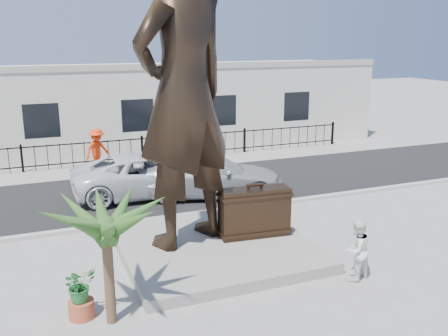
% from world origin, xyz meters
% --- Properties ---
extents(ground, '(100.00, 100.00, 0.00)m').
position_xyz_m(ground, '(0.00, 0.00, 0.00)').
color(ground, '#9E9991').
rests_on(ground, ground).
extents(street, '(40.00, 7.00, 0.01)m').
position_xyz_m(street, '(0.00, 8.00, 0.01)').
color(street, black).
rests_on(street, ground).
extents(curb, '(40.00, 0.25, 0.12)m').
position_xyz_m(curb, '(0.00, 4.50, 0.06)').
color(curb, '#A5A399').
rests_on(curb, ground).
extents(far_sidewalk, '(40.00, 2.50, 0.02)m').
position_xyz_m(far_sidewalk, '(0.00, 12.00, 0.01)').
color(far_sidewalk, '#9E9991').
rests_on(far_sidewalk, ground).
extents(plinth, '(5.20, 5.20, 0.30)m').
position_xyz_m(plinth, '(-0.50, 1.50, 0.15)').
color(plinth, gray).
rests_on(plinth, ground).
extents(fence, '(22.00, 0.10, 1.20)m').
position_xyz_m(fence, '(0.00, 12.80, 0.60)').
color(fence, black).
rests_on(fence, ground).
extents(building, '(28.00, 7.00, 4.40)m').
position_xyz_m(building, '(0.00, 17.00, 2.20)').
color(building, silver).
rests_on(building, ground).
extents(statue, '(3.59, 3.03, 8.37)m').
position_xyz_m(statue, '(-1.21, 1.86, 4.48)').
color(statue, black).
rests_on(statue, plinth).
extents(suitcase, '(2.09, 0.84, 1.44)m').
position_xyz_m(suitcase, '(0.75, 1.50, 1.02)').
color(suitcase, black).
rests_on(suitcase, plinth).
extents(tourist, '(0.91, 0.79, 1.60)m').
position_xyz_m(tourist, '(2.19, -1.42, 0.80)').
color(tourist, white).
rests_on(tourist, ground).
extents(car_white, '(5.90, 2.86, 1.62)m').
position_xyz_m(car_white, '(-0.96, 7.43, 0.82)').
color(car_white, silver).
rests_on(car_white, street).
extents(car_silver, '(6.02, 3.82, 1.63)m').
position_xyz_m(car_silver, '(1.19, 6.45, 0.82)').
color(car_silver, '#A6A9AA').
rests_on(car_silver, street).
extents(worker, '(1.45, 1.26, 1.95)m').
position_xyz_m(worker, '(-2.28, 11.80, 1.00)').
color(worker, '#FF390D').
rests_on(worker, far_sidewalk).
extents(palm_tree, '(1.80, 1.80, 3.20)m').
position_xyz_m(palm_tree, '(-3.85, -1.11, 0.00)').
color(palm_tree, '#2B511D').
rests_on(palm_tree, ground).
extents(planter, '(0.56, 0.56, 0.40)m').
position_xyz_m(planter, '(-4.43, -0.68, 0.20)').
color(planter, '#AD482D').
rests_on(planter, ground).
extents(shrub, '(0.88, 0.83, 0.77)m').
position_xyz_m(shrub, '(-4.43, -0.68, 0.79)').
color(shrub, '#206529').
rests_on(shrub, planter).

